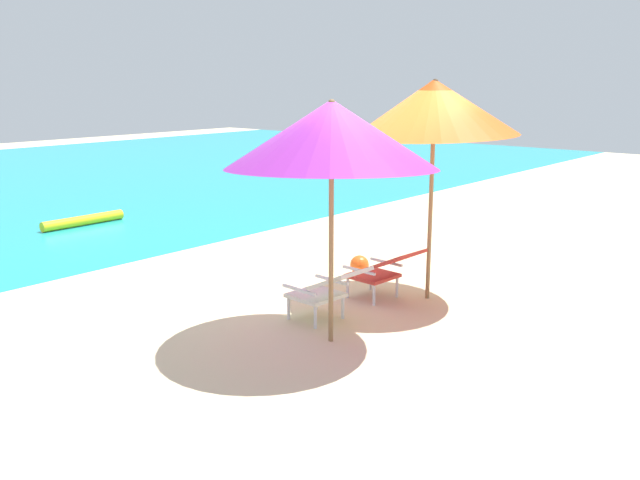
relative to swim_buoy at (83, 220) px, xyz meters
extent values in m
plane|color=beige|center=(-0.46, -2.38, -0.10)|extent=(40.00, 40.00, 0.00)
cylinder|color=yellow|center=(0.00, 0.00, 0.00)|extent=(1.60, 0.18, 0.18)
cube|color=silver|center=(-1.01, -6.53, 0.18)|extent=(0.55, 0.53, 0.04)
cube|color=silver|center=(-1.04, -6.90, 0.45)|extent=(0.55, 0.55, 0.27)
cylinder|color=silver|center=(-1.22, -6.31, 0.03)|extent=(0.04, 0.04, 0.26)
cylinder|color=silver|center=(-0.78, -6.33, 0.03)|extent=(0.04, 0.04, 0.26)
cylinder|color=silver|center=(-1.25, -6.73, 0.03)|extent=(0.04, 0.04, 0.26)
cylinder|color=silver|center=(-0.81, -6.75, 0.03)|extent=(0.04, 0.04, 0.26)
cube|color=silver|center=(-1.27, -6.51, 0.30)|extent=(0.06, 0.50, 0.03)
cube|color=silver|center=(-0.75, -6.55, 0.30)|extent=(0.06, 0.50, 0.03)
cube|color=red|center=(0.03, -6.55, 0.18)|extent=(0.55, 0.53, 0.04)
cube|color=red|center=(0.00, -6.92, 0.45)|extent=(0.55, 0.55, 0.27)
cylinder|color=silver|center=(-0.18, -6.33, 0.03)|extent=(0.04, 0.04, 0.26)
cylinder|color=silver|center=(0.26, -6.36, 0.03)|extent=(0.04, 0.04, 0.26)
cylinder|color=silver|center=(-0.21, -6.75, 0.03)|extent=(0.04, 0.04, 0.26)
cylinder|color=silver|center=(0.23, -6.78, 0.03)|extent=(0.04, 0.04, 0.26)
cube|color=silver|center=(-0.23, -6.53, 0.30)|extent=(0.06, 0.50, 0.03)
cube|color=silver|center=(0.29, -6.57, 0.30)|extent=(0.06, 0.50, 0.03)
cylinder|color=olive|center=(-1.41, -7.08, 0.81)|extent=(0.05, 0.05, 1.81)
cone|color=purple|center=(-1.41, -7.08, 2.01)|extent=(2.96, 2.96, 0.77)
sphere|color=#4C3823|center=(-1.41, -7.08, 2.31)|extent=(0.07, 0.07, 0.07)
cylinder|color=olive|center=(0.45, -7.08, 0.91)|extent=(0.05, 0.05, 2.02)
cone|color=#EA5619|center=(0.45, -7.08, 2.21)|extent=(2.77, 2.77, 0.71)
sphere|color=#4C3823|center=(0.45, -7.08, 2.50)|extent=(0.07, 0.07, 0.07)
sphere|color=#EA5619|center=(0.75, -5.80, 0.03)|extent=(0.26, 0.26, 0.26)
camera|label=1|loc=(-6.49, -11.28, 2.52)|focal=38.29mm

